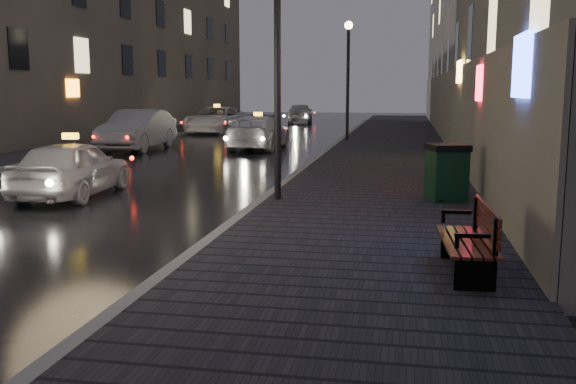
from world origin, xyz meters
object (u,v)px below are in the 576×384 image
lamp_near (277,39)px  taxi_far (217,120)px  car_left_mid (137,130)px  trash_bin (447,172)px  car_far (300,113)px  lamp_far (348,66)px  taxi_mid (258,132)px  taxi_near (72,168)px  bench (472,239)px

lamp_near → taxi_far: lamp_near is taller
lamp_near → car_left_mid: lamp_near is taller
trash_bin → taxi_far: size_ratio=0.22×
car_far → lamp_far: bearing=99.3°
taxi_mid → car_left_mid: bearing=13.8°
taxi_near → car_left_mid: bearing=-77.6°
lamp_near → taxi_mid: bearing=104.9°
trash_bin → taxi_near: bearing=163.8°
taxi_far → car_far: size_ratio=1.25×
lamp_near → car_left_mid: size_ratio=1.07×
taxi_near → taxi_far: bearing=-85.9°
bench → taxi_far: bearing=109.9°
bench → car_far: (-8.42, 37.52, 0.13)m
car_left_mid → taxi_mid: 4.93m
taxi_mid → taxi_far: size_ratio=0.90×
lamp_far → car_left_mid: lamp_far is taller
taxi_near → car_left_mid: size_ratio=0.80×
taxi_mid → lamp_far: bearing=-134.5°
taxi_near → car_far: car_far is taller
bench → lamp_far: bearing=96.4°
lamp_far → taxi_mid: lamp_far is taller
lamp_far → taxi_near: (-4.92, -15.68, -2.82)m
bench → taxi_far: size_ratio=0.33×
lamp_near → car_far: lamp_near is taller
trash_bin → taxi_far: 24.25m
lamp_far → bench: 21.50m
lamp_far → trash_bin: (3.52, -15.46, -2.74)m
bench → taxi_near: (-8.44, 5.34, 0.07)m
taxi_mid → car_far: bearing=-85.4°
bench → car_left_mid: car_left_mid is taller
taxi_near → taxi_mid: 12.38m
lamp_near → car_far: 32.99m
taxi_far → lamp_near: bearing=-63.4°
lamp_near → trash_bin: bearing=8.7°
taxi_far → bench: bearing=-60.3°
lamp_near → bench: size_ratio=3.00×
trash_bin → taxi_mid: 13.88m
trash_bin → car_far: size_ratio=0.28×
taxi_far → taxi_mid: bearing=-57.2°
lamp_far → bench: (3.52, -21.01, -2.90)m
bench → car_left_mid: 20.18m
trash_bin → car_far: bearing=87.1°
taxi_near → taxi_far: size_ratio=0.74×
bench → car_far: size_ratio=0.42×
taxi_near → taxi_mid: taxi_mid is taller
lamp_near → taxi_far: (-7.92, 21.92, -2.75)m
taxi_near → taxi_mid: bearing=-101.0°
trash_bin → taxi_mid: size_ratio=0.25×
lamp_far → car_far: size_ratio=1.25×
car_left_mid → lamp_near: bearing=-56.4°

